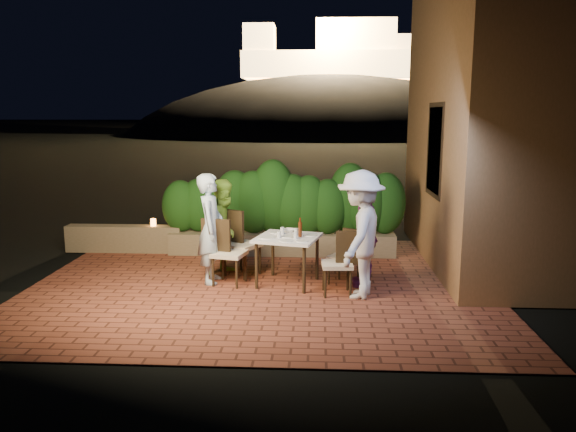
# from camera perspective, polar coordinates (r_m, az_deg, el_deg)

# --- Properties ---
(ground) EXTENTS (400.00, 400.00, 0.00)m
(ground) POSITION_cam_1_polar(r_m,az_deg,el_deg) (8.40, -3.03, -7.81)
(ground) COLOR black
(ground) RESTS_ON ground
(terrace_floor) EXTENTS (7.00, 6.00, 0.15)m
(terrace_floor) POSITION_cam_1_polar(r_m,az_deg,el_deg) (8.89, -2.69, -7.13)
(terrace_floor) COLOR brown
(terrace_floor) RESTS_ON ground
(building_wall) EXTENTS (1.60, 5.00, 5.00)m
(building_wall) POSITION_cam_1_polar(r_m,az_deg,el_deg) (10.30, 18.72, 9.31)
(building_wall) COLOR #9C6C3D
(building_wall) RESTS_ON ground
(window_pane) EXTENTS (0.08, 1.00, 1.40)m
(window_pane) POSITION_cam_1_polar(r_m,az_deg,el_deg) (9.65, 14.85, 6.49)
(window_pane) COLOR black
(window_pane) RESTS_ON building_wall
(window_frame) EXTENTS (0.06, 1.15, 1.55)m
(window_frame) POSITION_cam_1_polar(r_m,az_deg,el_deg) (9.64, 14.79, 6.49)
(window_frame) COLOR black
(window_frame) RESTS_ON building_wall
(planter) EXTENTS (4.20, 0.55, 0.40)m
(planter) POSITION_cam_1_polar(r_m,az_deg,el_deg) (10.53, -0.64, -2.77)
(planter) COLOR #77684C
(planter) RESTS_ON ground
(hedge) EXTENTS (4.00, 0.70, 1.10)m
(hedge) POSITION_cam_1_polar(r_m,az_deg,el_deg) (10.38, -0.65, 1.26)
(hedge) COLOR #164111
(hedge) RESTS_ON planter
(parapet) EXTENTS (2.20, 0.30, 0.50)m
(parapet) POSITION_cam_1_polar(r_m,az_deg,el_deg) (11.12, -16.27, -2.22)
(parapet) COLOR #77684C
(parapet) RESTS_ON ground
(hill) EXTENTS (52.00, 40.00, 22.00)m
(hill) POSITION_cam_1_polar(r_m,az_deg,el_deg) (68.26, 4.02, 4.89)
(hill) COLOR black
(hill) RESTS_ON ground
(fortress) EXTENTS (26.00, 8.00, 8.00)m
(fortress) POSITION_cam_1_polar(r_m,az_deg,el_deg) (68.39, 4.18, 17.07)
(fortress) COLOR #FFCC7A
(fortress) RESTS_ON hill
(dining_table) EXTENTS (1.09, 1.09, 0.75)m
(dining_table) POSITION_cam_1_polar(r_m,az_deg,el_deg) (8.64, -0.04, -4.53)
(dining_table) COLOR white
(dining_table) RESTS_ON ground
(plate_nw) EXTENTS (0.24, 0.24, 0.01)m
(plate_nw) POSITION_cam_1_polar(r_m,az_deg,el_deg) (8.47, -2.16, -2.19)
(plate_nw) COLOR white
(plate_nw) RESTS_ON dining_table
(plate_sw) EXTENTS (0.22, 0.22, 0.01)m
(plate_sw) POSITION_cam_1_polar(r_m,az_deg,el_deg) (8.82, -1.15, -1.67)
(plate_sw) COLOR white
(plate_sw) RESTS_ON dining_table
(plate_ne) EXTENTS (0.20, 0.20, 0.01)m
(plate_ne) POSITION_cam_1_polar(r_m,az_deg,el_deg) (8.25, 1.37, -2.53)
(plate_ne) COLOR white
(plate_ne) RESTS_ON dining_table
(plate_se) EXTENTS (0.20, 0.20, 0.01)m
(plate_se) POSITION_cam_1_polar(r_m,az_deg,el_deg) (8.63, 2.28, -1.95)
(plate_se) COLOR white
(plate_se) RESTS_ON dining_table
(plate_centre) EXTENTS (0.23, 0.23, 0.01)m
(plate_centre) POSITION_cam_1_polar(r_m,az_deg,el_deg) (8.54, -0.13, -2.07)
(plate_centre) COLOR white
(plate_centre) RESTS_ON dining_table
(plate_front) EXTENTS (0.20, 0.20, 0.01)m
(plate_front) POSITION_cam_1_polar(r_m,az_deg,el_deg) (8.25, -0.21, -2.52)
(plate_front) COLOR white
(plate_front) RESTS_ON dining_table
(glass_nw) EXTENTS (0.06, 0.06, 0.10)m
(glass_nw) POSITION_cam_1_polar(r_m,az_deg,el_deg) (8.45, -0.92, -1.90)
(glass_nw) COLOR silver
(glass_nw) RESTS_ON dining_table
(glass_sw) EXTENTS (0.06, 0.06, 0.11)m
(glass_sw) POSITION_cam_1_polar(r_m,az_deg,el_deg) (8.72, -0.59, -1.50)
(glass_sw) COLOR silver
(glass_sw) RESTS_ON dining_table
(glass_ne) EXTENTS (0.06, 0.06, 0.10)m
(glass_ne) POSITION_cam_1_polar(r_m,az_deg,el_deg) (8.39, 0.77, -1.98)
(glass_ne) COLOR silver
(glass_ne) RESTS_ON dining_table
(glass_se) EXTENTS (0.06, 0.06, 0.11)m
(glass_se) POSITION_cam_1_polar(r_m,az_deg,el_deg) (8.63, 0.83, -1.61)
(glass_se) COLOR silver
(glass_se) RESTS_ON dining_table
(beer_bottle) EXTENTS (0.06, 0.06, 0.30)m
(beer_bottle) POSITION_cam_1_polar(r_m,az_deg,el_deg) (8.51, 1.24, -1.14)
(beer_bottle) COLOR #4D200C
(beer_bottle) RESTS_ON dining_table
(bowl) EXTENTS (0.25, 0.25, 0.05)m
(bowl) POSITION_cam_1_polar(r_m,az_deg,el_deg) (8.89, 0.14, -1.46)
(bowl) COLOR white
(bowl) RESTS_ON dining_table
(chair_left_front) EXTENTS (0.56, 0.56, 1.01)m
(chair_left_front) POSITION_cam_1_polar(r_m,az_deg,el_deg) (8.65, -5.99, -3.67)
(chair_left_front) COLOR black
(chair_left_front) RESTS_ON ground
(chair_left_back) EXTENTS (0.68, 0.68, 1.06)m
(chair_left_back) POSITION_cam_1_polar(r_m,az_deg,el_deg) (9.10, -4.67, -2.79)
(chair_left_back) COLOR black
(chair_left_back) RESTS_ON ground
(chair_right_front) EXTENTS (0.46, 0.46, 0.94)m
(chair_right_front) POSITION_cam_1_polar(r_m,az_deg,el_deg) (8.16, 5.01, -4.77)
(chair_right_front) COLOR black
(chair_right_front) RESTS_ON ground
(chair_right_back) EXTENTS (0.56, 0.56, 0.88)m
(chair_right_back) POSITION_cam_1_polar(r_m,az_deg,el_deg) (8.68, 5.70, -4.06)
(chair_right_back) COLOR black
(chair_right_back) RESTS_ON ground
(diner_blue) EXTENTS (0.42, 0.63, 1.70)m
(diner_blue) POSITION_cam_1_polar(r_m,az_deg,el_deg) (8.72, -7.82, -1.26)
(diner_blue) COLOR #A9C5D9
(diner_blue) RESTS_ON ground
(diner_green) EXTENTS (0.93, 0.96, 1.56)m
(diner_green) POSITION_cam_1_polar(r_m,az_deg,el_deg) (9.17, -6.37, -1.12)
(diner_green) COLOR #99D743
(diner_green) RESTS_ON ground
(diner_white) EXTENTS (1.00, 1.33, 1.82)m
(diner_white) POSITION_cam_1_polar(r_m,az_deg,el_deg) (8.01, 7.34, -1.87)
(diner_white) COLOR silver
(diner_white) RESTS_ON ground
(diner_purple) EXTENTS (0.41, 0.91, 1.53)m
(diner_purple) POSITION_cam_1_polar(r_m,az_deg,el_deg) (8.58, 7.87, -2.04)
(diner_purple) COLOR #66225D
(diner_purple) RESTS_ON ground
(parapet_lamp) EXTENTS (0.10, 0.10, 0.14)m
(parapet_lamp) POSITION_cam_1_polar(r_m,az_deg,el_deg) (10.88, -13.53, -0.64)
(parapet_lamp) COLOR orange
(parapet_lamp) RESTS_ON parapet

